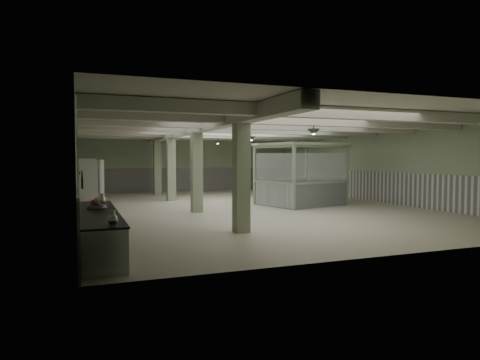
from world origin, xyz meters
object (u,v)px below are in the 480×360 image
object	(u,v)px
prep_counter	(98,230)
guard_booth	(301,164)
filing_cabinet	(337,191)
walkin_cooler	(88,188)

from	to	relation	value
prep_counter	guard_booth	bearing A→B (deg)	36.54
guard_booth	filing_cabinet	distance (m)	2.44
walkin_cooler	guard_booth	distance (m)	9.39
prep_counter	walkin_cooler	distance (m)	6.29
filing_cabinet	prep_counter	bearing A→B (deg)	-152.54
filing_cabinet	guard_booth	bearing A→B (deg)	178.55
walkin_cooler	guard_booth	xyz separation A→B (m)	(9.33, 0.59, 0.84)
walkin_cooler	filing_cabinet	xyz separation A→B (m)	(11.37, 0.69, -0.48)
prep_counter	walkin_cooler	size ratio (longest dim) A/B	2.27
prep_counter	filing_cabinet	bearing A→B (deg)	31.61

